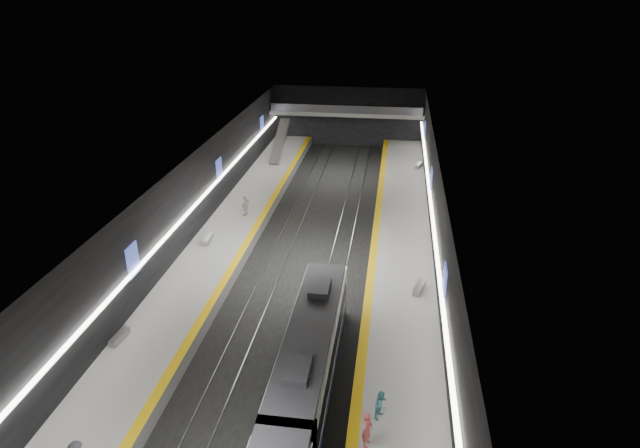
% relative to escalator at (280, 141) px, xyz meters
% --- Properties ---
extents(ground, '(70.00, 70.00, 0.00)m').
position_rel_escalator_xyz_m(ground, '(7.50, -26.00, -2.90)').
color(ground, black).
rests_on(ground, ground).
extents(ceiling, '(20.00, 70.00, 0.04)m').
position_rel_escalator_xyz_m(ceiling, '(7.50, -26.00, 5.10)').
color(ceiling, beige).
rests_on(ceiling, wall_left).
extents(wall_left, '(0.04, 70.00, 8.00)m').
position_rel_escalator_xyz_m(wall_left, '(-2.50, -26.00, 1.10)').
color(wall_left, black).
rests_on(wall_left, ground).
extents(wall_right, '(0.04, 70.00, 8.00)m').
position_rel_escalator_xyz_m(wall_right, '(17.50, -26.00, 1.10)').
color(wall_right, black).
rests_on(wall_right, ground).
extents(wall_back, '(20.00, 0.04, 8.00)m').
position_rel_escalator_xyz_m(wall_back, '(7.50, 9.00, 1.10)').
color(wall_back, black).
rests_on(wall_back, ground).
extents(platform_left, '(5.00, 70.00, 1.00)m').
position_rel_escalator_xyz_m(platform_left, '(0.00, -26.00, -2.40)').
color(platform_left, slate).
rests_on(platform_left, ground).
extents(tile_surface_left, '(5.00, 70.00, 0.02)m').
position_rel_escalator_xyz_m(tile_surface_left, '(0.00, -26.00, -1.89)').
color(tile_surface_left, '#979793').
rests_on(tile_surface_left, platform_left).
extents(tactile_strip_left, '(0.60, 70.00, 0.02)m').
position_rel_escalator_xyz_m(tactile_strip_left, '(2.20, -26.00, -1.88)').
color(tactile_strip_left, '#EEB60C').
rests_on(tactile_strip_left, platform_left).
extents(platform_right, '(5.00, 70.00, 1.00)m').
position_rel_escalator_xyz_m(platform_right, '(15.00, -26.00, -2.40)').
color(platform_right, slate).
rests_on(platform_right, ground).
extents(tile_surface_right, '(5.00, 70.00, 0.02)m').
position_rel_escalator_xyz_m(tile_surface_right, '(15.00, -26.00, -1.89)').
color(tile_surface_right, '#979793').
rests_on(tile_surface_right, platform_right).
extents(tactile_strip_right, '(0.60, 70.00, 0.02)m').
position_rel_escalator_xyz_m(tactile_strip_right, '(12.80, -26.00, -1.88)').
color(tactile_strip_right, '#EEB60C').
rests_on(tactile_strip_right, platform_right).
extents(rails, '(6.52, 70.00, 0.12)m').
position_rel_escalator_xyz_m(rails, '(7.50, -26.00, -2.84)').
color(rails, gray).
rests_on(rails, ground).
extents(ad_posters, '(19.94, 53.50, 2.20)m').
position_rel_escalator_xyz_m(ad_posters, '(7.50, -25.00, 1.60)').
color(ad_posters, '#4459CC').
rests_on(ad_posters, wall_left).
extents(cove_light_left, '(0.25, 68.60, 0.12)m').
position_rel_escalator_xyz_m(cove_light_left, '(-2.30, -26.00, 0.90)').
color(cove_light_left, white).
rests_on(cove_light_left, wall_left).
extents(cove_light_right, '(0.25, 68.60, 0.12)m').
position_rel_escalator_xyz_m(cove_light_right, '(17.30, -26.00, 0.90)').
color(cove_light_right, white).
rests_on(cove_light_right, wall_right).
extents(mezzanine_bridge, '(20.00, 3.00, 1.50)m').
position_rel_escalator_xyz_m(mezzanine_bridge, '(7.50, 6.93, 2.14)').
color(mezzanine_bridge, gray).
rests_on(mezzanine_bridge, wall_left).
extents(escalator, '(1.20, 7.50, 3.92)m').
position_rel_escalator_xyz_m(escalator, '(0.00, 0.00, 0.00)').
color(escalator, '#99999E').
rests_on(escalator, platform_left).
extents(bench_left_near, '(0.64, 1.73, 0.41)m').
position_rel_escalator_xyz_m(bench_left_near, '(-2.00, -37.71, -1.69)').
color(bench_left_near, '#99999E').
rests_on(bench_left_near, platform_left).
extents(bench_left_far, '(0.69, 1.95, 0.47)m').
position_rel_escalator_xyz_m(bench_left_far, '(-1.11, -24.04, -1.67)').
color(bench_left_far, '#99999E').
rests_on(bench_left_far, platform_left).
extents(bench_right_near, '(1.00, 1.97, 0.46)m').
position_rel_escalator_xyz_m(bench_right_near, '(16.30, -29.32, -1.67)').
color(bench_right_near, '#99999E').
rests_on(bench_right_near, platform_right).
extents(bench_right_far, '(0.94, 1.83, 0.43)m').
position_rel_escalator_xyz_m(bench_right_far, '(16.90, -2.00, -1.68)').
color(bench_right_far, '#99999E').
rests_on(bench_right_far, platform_right).
extents(passenger_right_a, '(0.59, 0.78, 1.91)m').
position_rel_escalator_xyz_m(passenger_right_a, '(13.49, -43.65, -0.95)').
color(passenger_right_a, '#CA504B').
rests_on(passenger_right_a, platform_right).
extents(passenger_right_b, '(0.92, 0.98, 1.61)m').
position_rel_escalator_xyz_m(passenger_right_b, '(14.07, -41.76, -1.10)').
color(passenger_right_b, '#509CAE').
rests_on(passenger_right_b, platform_right).
extents(passenger_left_a, '(0.88, 1.24, 1.95)m').
position_rel_escalator_xyz_m(passenger_left_a, '(0.64, -18.35, -0.92)').
color(passenger_left_a, beige).
rests_on(passenger_left_a, platform_left).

